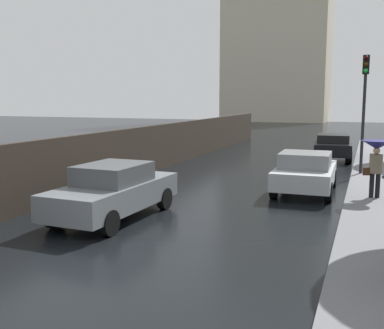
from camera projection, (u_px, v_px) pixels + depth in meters
ground at (65, 293)px, 7.62m from camera, size 120.00×120.00×0.00m
car_black_near_kerb at (333, 146)px, 24.18m from camera, size 2.10×4.33×1.34m
car_silver_mid_road at (305, 172)px, 15.68m from camera, size 1.98×4.03×1.41m
car_grey_far_ahead at (114, 191)px, 12.30m from camera, size 1.93×4.43×1.48m
pedestrian_with_umbrella_near at (376, 154)px, 14.12m from camera, size 0.91×0.91×1.78m
traffic_light at (365, 93)px, 18.46m from camera, size 0.26×0.39×4.77m
distant_tower at (278, 18)px, 62.93m from camera, size 14.30×7.85×34.34m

